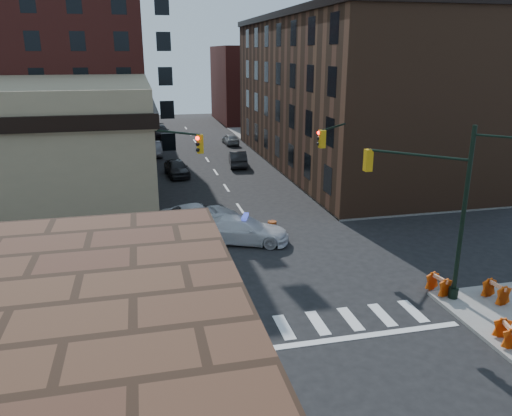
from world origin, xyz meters
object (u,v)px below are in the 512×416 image
barrel_road (272,229)px  barricade_nw_a (118,228)px  pickup (199,215)px  parked_car_enear (238,158)px  pedestrian_a (136,204)px  barrel_bank (186,220)px  pedestrian_b (76,210)px  barricade_se_a (439,285)px  parked_car_wnear (177,168)px  police_car (244,230)px  parked_car_wfar (154,149)px

barrel_road → barricade_nw_a: size_ratio=0.91×
pickup → parked_car_enear: 18.44m
pedestrian_a → barrel_bank: (3.14, -2.71, -0.55)m
pickup → pedestrian_b: size_ratio=2.98×
pickup → barricade_se_a: (9.81, -12.47, -0.18)m
parked_car_wnear → barrel_bank: 14.43m
parked_car_enear → barrel_road: parked_car_enear is taller
pedestrian_b → barrel_road: 13.12m
pickup → barricade_se_a: size_ratio=4.79×
pedestrian_b → barrel_road: bearing=-33.6°
barricade_nw_a → pickup: bearing=23.1°
barrel_bank → barricade_nw_a: size_ratio=0.83×
police_car → barrel_bank: 4.80m
pickup → barricade_se_a: 15.87m
parked_car_enear → barricade_se_a: 30.15m
pickup → pedestrian_a: 4.88m
parked_car_wfar → pedestrian_b: 23.51m
police_car → barrel_bank: size_ratio=6.08×
parked_car_wfar → police_car: bearing=-84.8°
pickup → pedestrian_b: (-7.91, 2.04, 0.31)m
barrel_bank → barricade_se_a: size_ratio=0.80×
pickup → barricade_se_a: pickup is taller
pedestrian_b → barricade_se_a: pedestrian_b is taller
barricade_se_a → barricade_nw_a: size_ratio=1.03×
parked_car_wfar → barrel_road: parked_car_wfar is taller
pedestrian_b → barrel_bank: bearing=-27.2°
pickup → pedestrian_b: 8.18m
parked_car_wfar → pickup: bearing=-88.7°
police_car → parked_car_wnear: (-2.60, 18.02, -0.02)m
pedestrian_b → parked_car_wfar: bearing=64.4°
barricade_nw_a → pedestrian_b: bearing=147.3°
pedestrian_a → pedestrian_b: (-3.88, -0.71, 0.05)m
pickup → parked_car_wfar: parked_car_wfar is taller
parked_car_enear → barricade_se_a: size_ratio=4.20×
barricade_se_a → pedestrian_a: bearing=31.2°
parked_car_wnear → barrel_road: size_ratio=4.62×
police_car → pickup: size_ratio=1.02×
parked_car_wnear → parked_car_enear: (6.37, 2.98, -0.00)m
pickup → pedestrian_a: (-4.03, 2.75, 0.25)m
parked_car_wfar → barrel_road: 28.47m
pedestrian_b → police_car: bearing=-40.1°
pickup → barrel_road: (4.21, -2.94, -0.25)m
police_car → pedestrian_b: (-10.17, 5.61, 0.26)m
police_car → parked_car_enear: size_ratio=1.16×
pickup → barrel_bank: (-0.89, 0.03, -0.30)m
parked_car_enear → barricade_nw_a: 21.44m
barricade_se_a → pedestrian_b: bearing=39.6°
police_car → parked_car_wfar: police_car is taller
parked_car_wnear → barricade_se_a: size_ratio=4.07×
barricade_nw_a → parked_car_wfar: bearing=96.9°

